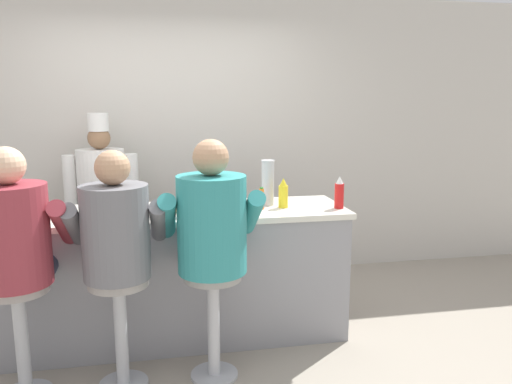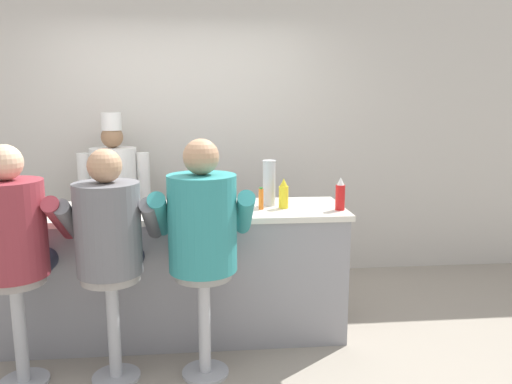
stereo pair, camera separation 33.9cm
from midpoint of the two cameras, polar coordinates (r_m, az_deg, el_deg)
name	(u,v)px [view 1 (the left image)]	position (r m, az deg, el deg)	size (l,w,h in m)	color
ground_plane	(179,358)	(3.62, -11.59, -18.19)	(20.00, 20.00, 0.00)	#9E9384
wall_back	(168,140)	(4.86, -12.03, 5.83)	(10.00, 0.06, 2.70)	beige
diner_counter	(175,274)	(3.75, -11.82, -9.21)	(2.48, 0.70, 0.95)	gray
ketchup_bottle_red	(339,193)	(3.62, 6.87, -0.18)	(0.07, 0.07, 0.24)	red
mustard_bottle_yellow	(283,194)	(3.62, 0.46, -0.25)	(0.07, 0.07, 0.22)	yellow
hot_sauce_bottle_orange	(261,199)	(3.57, -2.09, -0.79)	(0.04, 0.04, 0.16)	orange
water_pitcher_clear	(223,196)	(3.50, -6.53, -0.49)	(0.15, 0.13, 0.22)	silver
breakfast_plate	(174,213)	(3.47, -12.14, -2.41)	(0.27, 0.27, 0.05)	white
cereal_bowl	(34,215)	(3.68, -26.48, -2.42)	(0.14, 0.14, 0.05)	#B24C47
coffee_mug_tan	(92,205)	(3.73, -20.79, -1.47)	(0.12, 0.08, 0.09)	beige
cup_stack_steel	(268,183)	(3.69, -1.28, 1.05)	(0.10, 0.10, 0.34)	#B7BABF
diner_seated_maroon	(15,242)	(3.22, -28.66, -5.11)	(0.62, 0.61, 1.48)	#B2B5BA
diner_seated_grey	(117,240)	(3.09, -18.72, -5.22)	(0.59, 0.58, 1.45)	#B2B5BA
diner_seated_teal	(211,231)	(3.06, -8.30, -4.43)	(0.63, 0.63, 1.50)	#B2B5BA
cook_in_whites_near	(102,197)	(4.61, -19.20, -0.57)	(0.63, 0.40, 1.62)	#232328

